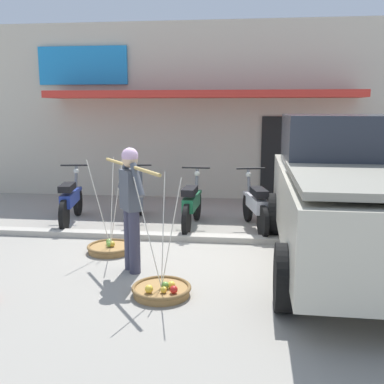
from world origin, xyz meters
name	(u,v)px	position (x,y,z in m)	size (l,w,h in m)	color
ground_plane	(178,253)	(0.00, 0.00, 0.00)	(90.00, 90.00, 0.00)	gray
sidewalk_curb	(184,237)	(0.00, 0.70, 0.05)	(20.00, 0.24, 0.10)	#AEA89C
fruit_vendor	(131,201)	(-0.50, -0.82, 0.98)	(1.12, 1.53, 1.70)	#38384C
fruit_basket_left_side	(110,248)	(-1.05, -0.07, 0.07)	(0.72, 0.72, 1.45)	#9E7542
fruit_basket_right_side	(162,289)	(0.04, -1.58, 0.07)	(0.72, 0.72, 1.45)	#9E7542
motorcycle_nearest_shop	(71,200)	(-2.31, 1.55, 0.45)	(0.55, 1.81, 1.09)	black
motorcycle_second_in_row	(137,200)	(-1.06, 1.73, 0.45)	(0.54, 1.81, 1.09)	black
motorcycle_third_in_row	(192,204)	(0.04, 1.47, 0.45)	(0.54, 1.82, 1.09)	black
motorcycle_end_of_row	(255,206)	(1.20, 1.49, 0.45)	(0.58, 1.80, 1.09)	black
parked_truck	(350,194)	(2.46, -0.23, 1.03)	(2.23, 4.75, 2.10)	beige
storefront_building	(211,111)	(-0.03, 6.81, 2.10)	(13.00, 6.00, 4.20)	beige
wooden_crate	(284,215)	(1.76, 2.06, 0.16)	(0.44, 0.36, 0.32)	olive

